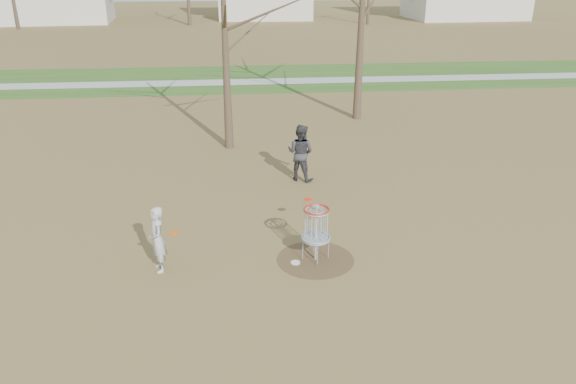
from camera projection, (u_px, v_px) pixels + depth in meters
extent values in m
plane|color=brown|center=(315.00, 260.00, 13.07)|extent=(160.00, 160.00, 0.00)
cube|color=#2D5119|center=(264.00, 78.00, 32.32)|extent=(160.00, 8.00, 0.01)
cube|color=#9E9E99|center=(265.00, 81.00, 31.40)|extent=(160.00, 1.50, 0.01)
cylinder|color=#47331E|center=(315.00, 259.00, 13.07)|extent=(1.80, 1.80, 0.01)
imported|color=#B6B6B6|center=(157.00, 240.00, 12.35)|extent=(0.52, 0.64, 1.53)
imported|color=#343338|center=(300.00, 153.00, 17.38)|extent=(1.09, 1.03, 1.79)
cylinder|color=white|center=(295.00, 263.00, 12.90)|extent=(0.22, 0.22, 0.02)
cylinder|color=#FF2B0D|center=(309.00, 199.00, 14.02)|extent=(0.22, 0.22, 0.05)
cylinder|color=#DF580B|center=(173.00, 233.00, 12.20)|extent=(0.22, 0.22, 0.02)
cylinder|color=#9EA3AD|center=(316.00, 234.00, 12.81)|extent=(0.05, 0.05, 1.35)
cylinder|color=#9EA3AD|center=(316.00, 239.00, 12.86)|extent=(0.64, 0.64, 0.04)
torus|color=#9EA3AD|center=(317.00, 211.00, 12.58)|extent=(0.60, 0.60, 0.04)
torus|color=red|center=(317.00, 210.00, 12.57)|extent=(0.60, 0.60, 0.04)
cone|color=#382B1E|center=(225.00, 43.00, 19.22)|extent=(0.32, 0.32, 7.50)
cone|color=#382B1E|center=(362.00, 16.00, 22.72)|extent=(0.36, 0.36, 8.50)
cube|color=silver|center=(56.00, 6.00, 58.36)|extent=(11.46, 7.75, 3.20)
cube|color=silver|center=(265.00, 3.00, 62.12)|extent=(10.24, 7.34, 3.20)
cube|color=silver|center=(464.00, 3.00, 62.21)|extent=(12.40, 8.62, 3.20)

